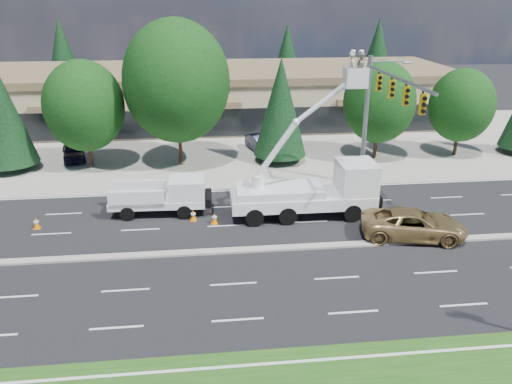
{
  "coord_description": "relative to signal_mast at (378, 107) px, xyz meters",
  "views": [
    {
      "loc": [
        -1.12,
        -23.47,
        12.79
      ],
      "look_at": [
        1.68,
        2.4,
        2.4
      ],
      "focal_mm": 35.0,
      "sensor_mm": 36.0,
      "label": 1
    }
  ],
  "objects": [
    {
      "name": "tree_back_d",
      "position": [
        11.97,
        34.96,
        -0.76
      ],
      "size": [
        5.01,
        5.01,
        9.87
      ],
      "color": "#332114",
      "rests_on": "ground"
    },
    {
      "name": "concrete_apron",
      "position": [
        -10.03,
        12.96,
        -6.05
      ],
      "size": [
        140.0,
        22.0,
        0.01
      ],
      "primitive_type": "cube",
      "color": "#9D9A8E",
      "rests_on": "ground"
    },
    {
      "name": "signal_mast",
      "position": [
        0.0,
        0.0,
        0.0
      ],
      "size": [
        2.76,
        10.16,
        9.0
      ],
      "color": "gray",
      "rests_on": "ground"
    },
    {
      "name": "minivan",
      "position": [
        0.32,
        -6.44,
        -5.25
      ],
      "size": [
        6.2,
        3.76,
        1.61
      ],
      "primitive_type": "imported",
      "rotation": [
        0.0,
        0.0,
        1.37
      ],
      "color": "#A88951",
      "rests_on": "ground"
    },
    {
      "name": "traffic_cone_d",
      "position": [
        -1.32,
        -3.55,
        -5.72
      ],
      "size": [
        0.4,
        0.4,
        0.7
      ],
      "color": "orange",
      "rests_on": "ground"
    },
    {
      "name": "tree_front_g",
      "position": [
        9.97,
        7.96,
        -1.8
      ],
      "size": [
        5.24,
        5.24,
        7.27
      ],
      "color": "#332114",
      "rests_on": "ground"
    },
    {
      "name": "tree_back_a",
      "position": [
        -28.03,
        34.96,
        -0.64
      ],
      "size": [
        5.12,
        5.12,
        10.09
      ],
      "color": "#332114",
      "rests_on": "ground"
    },
    {
      "name": "tree_front_c",
      "position": [
        -20.03,
        7.96,
        -1.17
      ],
      "size": [
        6.02,
        6.02,
        8.35
      ],
      "color": "#332114",
      "rests_on": "ground"
    },
    {
      "name": "bucket_truck",
      "position": [
        -4.44,
        -2.85,
        -3.96
      ],
      "size": [
        8.84,
        2.86,
        9.9
      ],
      "rotation": [
        0.0,
        0.0,
        -0.0
      ],
      "color": "white",
      "rests_on": "ground"
    },
    {
      "name": "ground",
      "position": [
        -10.03,
        -7.04,
        -6.06
      ],
      "size": [
        140.0,
        140.0,
        0.0
      ],
      "primitive_type": "plane",
      "color": "black",
      "rests_on": "ground"
    },
    {
      "name": "tree_back_c",
      "position": [
        -0.03,
        34.96,
        -1.09
      ],
      "size": [
        4.7,
        4.7,
        9.26
      ],
      "color": "#332114",
      "rests_on": "ground"
    },
    {
      "name": "tree_front_e",
      "position": [
        -5.03,
        7.96,
        -1.59
      ],
      "size": [
        4.23,
        4.23,
        8.33
      ],
      "color": "#332114",
      "rests_on": "ground"
    },
    {
      "name": "tree_front_d",
      "position": [
        -13.03,
        7.96,
        0.53
      ],
      "size": [
        8.11,
        8.11,
        11.25
      ],
      "color": "#332114",
      "rests_on": "ground"
    },
    {
      "name": "tree_back_b",
      "position": [
        -14.03,
        34.96,
        -0.6
      ],
      "size": [
        5.16,
        5.16,
        10.17
      ],
      "color": "#332114",
      "rests_on": "ground"
    },
    {
      "name": "parked_car_east",
      "position": [
        -6.19,
        10.59,
        -5.31
      ],
      "size": [
        2.7,
        4.77,
        1.49
      ],
      "primitive_type": "imported",
      "rotation": [
        0.0,
        0.0,
        0.26
      ],
      "color": "black",
      "rests_on": "ground"
    },
    {
      "name": "traffic_cone_b",
      "position": [
        -11.96,
        -2.87,
        -5.72
      ],
      "size": [
        0.4,
        0.4,
        0.7
      ],
      "color": "orange",
      "rests_on": "ground"
    },
    {
      "name": "parked_car_west",
      "position": [
        -21.88,
        10.26,
        -5.33
      ],
      "size": [
        2.71,
        4.54,
        1.45
      ],
      "primitive_type": "imported",
      "rotation": [
        0.0,
        0.0,
        0.25
      ],
      "color": "black",
      "rests_on": "ground"
    },
    {
      "name": "road_median",
      "position": [
        -10.03,
        -7.04,
        -6.0
      ],
      "size": [
        120.0,
        0.55,
        0.12
      ],
      "primitive_type": "cube",
      "color": "#9D9A8E",
      "rests_on": "ground"
    },
    {
      "name": "tree_front_f",
      "position": [
        2.97,
        7.96,
        -1.37
      ],
      "size": [
        5.77,
        5.77,
        8.01
      ],
      "color": "#332114",
      "rests_on": "ground"
    },
    {
      "name": "traffic_cone_c",
      "position": [
        -10.71,
        -3.45,
        -5.72
      ],
      "size": [
        0.4,
        0.4,
        0.7
      ],
      "color": "orange",
      "rests_on": "ground"
    },
    {
      "name": "strip_mall",
      "position": [
        -10.03,
        22.93,
        -3.23
      ],
      "size": [
        50.4,
        15.4,
        5.5
      ],
      "color": "tan",
      "rests_on": "ground"
    },
    {
      "name": "traffic_cone_a",
      "position": [
        -21.05,
        -3.0,
        -5.72
      ],
      "size": [
        0.4,
        0.4,
        0.7
      ],
      "color": "orange",
      "rests_on": "ground"
    },
    {
      "name": "utility_pickup",
      "position": [
        -13.69,
        -1.53,
        -5.14
      ],
      "size": [
        5.91,
        2.48,
        2.24
      ],
      "rotation": [
        0.0,
        0.0,
        -0.04
      ],
      "color": "white",
      "rests_on": "ground"
    },
    {
      "name": "tree_front_b",
      "position": [
        -26.03,
        7.96,
        -1.58
      ],
      "size": [
        4.23,
        4.23,
        8.35
      ],
      "color": "#332114",
      "rests_on": "ground"
    }
  ]
}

